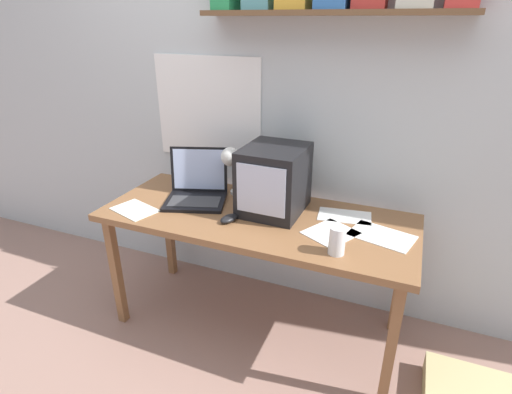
{
  "coord_description": "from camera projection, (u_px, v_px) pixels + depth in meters",
  "views": [
    {
      "loc": [
        0.69,
        -1.69,
        1.63
      ],
      "look_at": [
        0.0,
        0.0,
        0.81
      ],
      "focal_mm": 28.0,
      "sensor_mm": 36.0,
      "label": 1
    }
  ],
  "objects": [
    {
      "name": "laptop",
      "position": [
        197.0,
        187.0,
        2.2
      ],
      "size": [
        0.39,
        0.37,
        0.27
      ],
      "rotation": [
        0.0,
        0.0,
        0.32
      ],
      "color": "black",
      "rests_on": "corner_desk"
    },
    {
      "name": "desk_lamp",
      "position": [
        232.0,
        162.0,
        2.18
      ],
      "size": [
        0.12,
        0.16,
        0.29
      ],
      "rotation": [
        0.0,
        0.0,
        -0.35
      ],
      "color": "silver",
      "rests_on": "corner_desk"
    },
    {
      "name": "back_wall",
      "position": [
        287.0,
        82.0,
        2.16
      ],
      "size": [
        5.6,
        0.24,
        2.6
      ],
      "color": "silver",
      "rests_on": "ground_plane"
    },
    {
      "name": "ground_plane",
      "position": [
        256.0,
        323.0,
        2.33
      ],
      "size": [
        12.0,
        12.0,
        0.0
      ],
      "primitive_type": "plane",
      "color": "#9B7568"
    },
    {
      "name": "loose_paper_near_laptop",
      "position": [
        345.0,
        216.0,
        2.03
      ],
      "size": [
        0.28,
        0.19,
        0.0
      ],
      "rotation": [
        0.0,
        0.0,
        0.13
      ],
      "color": "white",
      "rests_on": "corner_desk"
    },
    {
      "name": "loose_paper_near_monitor",
      "position": [
        382.0,
        236.0,
        1.84
      ],
      "size": [
        0.32,
        0.25,
        0.0
      ],
      "rotation": [
        0.0,
        0.0,
        -0.26
      ],
      "color": "white",
      "rests_on": "corner_desk"
    },
    {
      "name": "open_notebook",
      "position": [
        331.0,
        233.0,
        1.87
      ],
      "size": [
        0.28,
        0.29,
        0.0
      ],
      "rotation": [
        0.0,
        0.0,
        -0.5
      ],
      "color": "white",
      "rests_on": "corner_desk"
    },
    {
      "name": "corner_desk",
      "position": [
        256.0,
        226.0,
        2.07
      ],
      "size": [
        1.6,
        0.65,
        0.71
      ],
      "color": "brown",
      "rests_on": "ground_plane"
    },
    {
      "name": "computer_mouse",
      "position": [
        229.0,
        218.0,
        1.97
      ],
      "size": [
        0.09,
        0.12,
        0.03
      ],
      "rotation": [
        0.0,
        0.0,
        -0.3
      ],
      "color": "black",
      "rests_on": "corner_desk"
    },
    {
      "name": "printed_handout",
      "position": [
        135.0,
        210.0,
        2.09
      ],
      "size": [
        0.27,
        0.22,
        0.0
      ],
      "rotation": [
        0.0,
        0.0,
        -0.31
      ],
      "color": "silver",
      "rests_on": "corner_desk"
    },
    {
      "name": "crt_monitor",
      "position": [
        274.0,
        180.0,
        2.03
      ],
      "size": [
        0.31,
        0.36,
        0.34
      ],
      "rotation": [
        0.0,
        0.0,
        -0.02
      ],
      "color": "black",
      "rests_on": "corner_desk"
    },
    {
      "name": "juice_glass",
      "position": [
        337.0,
        242.0,
        1.69
      ],
      "size": [
        0.07,
        0.07,
        0.13
      ],
      "color": "white",
      "rests_on": "corner_desk"
    }
  ]
}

